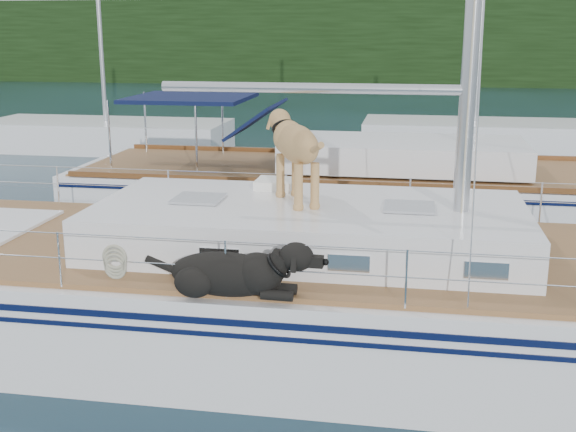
# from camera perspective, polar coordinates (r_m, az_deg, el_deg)

# --- Properties ---
(ground) EXTENTS (120.00, 120.00, 0.00)m
(ground) POSITION_cam_1_polar(r_m,az_deg,el_deg) (9.51, -3.22, -9.55)
(ground) COLOR black
(ground) RESTS_ON ground
(tree_line) EXTENTS (90.00, 3.00, 6.00)m
(tree_line) POSITION_cam_1_polar(r_m,az_deg,el_deg) (53.49, 7.89, 13.44)
(tree_line) COLOR black
(tree_line) RESTS_ON ground
(shore_bank) EXTENTS (92.00, 1.00, 1.20)m
(shore_bank) POSITION_cam_1_polar(r_m,az_deg,el_deg) (54.78, 7.85, 10.95)
(shore_bank) COLOR #595147
(shore_bank) RESTS_ON ground
(main_sailboat) EXTENTS (12.00, 3.87, 14.01)m
(main_sailboat) POSITION_cam_1_polar(r_m,az_deg,el_deg) (9.22, -2.70, -5.72)
(main_sailboat) COLOR white
(main_sailboat) RESTS_ON ground
(neighbor_sailboat) EXTENTS (11.00, 3.50, 13.30)m
(neighbor_sailboat) POSITION_cam_1_polar(r_m,az_deg,el_deg) (14.93, 4.77, 1.90)
(neighbor_sailboat) COLOR white
(neighbor_sailboat) RESTS_ON ground
(bg_boat_west) EXTENTS (8.00, 3.00, 11.65)m
(bg_boat_west) POSITION_cam_1_polar(r_m,az_deg,el_deg) (24.81, -14.13, 6.13)
(bg_boat_west) COLOR white
(bg_boat_west) RESTS_ON ground
(bg_boat_center) EXTENTS (7.20, 3.00, 11.65)m
(bg_boat_center) POSITION_cam_1_polar(r_m,az_deg,el_deg) (24.77, 14.44, 6.11)
(bg_boat_center) COLOR white
(bg_boat_center) RESTS_ON ground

